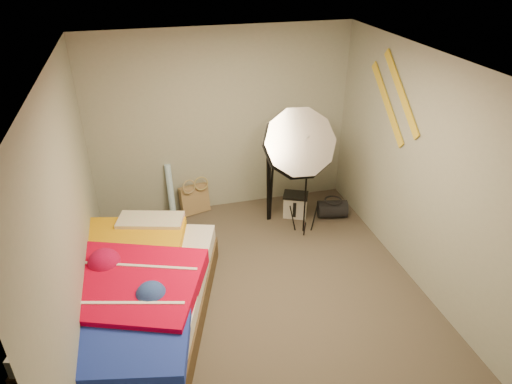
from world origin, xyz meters
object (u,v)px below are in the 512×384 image
object	(u,v)px
photo_umbrella	(298,144)
tote_bag	(194,199)
bed	(131,293)
camera_tripod	(269,172)
camera_case	(295,206)
duffel_bag	(332,209)
wrapping_roll	(171,191)

from	to	relation	value
photo_umbrella	tote_bag	bearing A→B (deg)	140.87
bed	photo_umbrella	size ratio (longest dim) A/B	1.40
camera_tripod	camera_case	bearing A→B (deg)	-0.36
bed	photo_umbrella	bearing A→B (deg)	24.46
photo_umbrella	camera_tripod	distance (m)	0.78
tote_bag	duffel_bag	xyz separation A→B (m)	(1.83, -0.62, -0.08)
tote_bag	bed	world-z (taller)	bed
wrapping_roll	camera_case	size ratio (longest dim) A/B	2.41
tote_bag	photo_umbrella	xyz separation A→B (m)	(1.16, -0.94, 1.11)
camera_case	tote_bag	bearing A→B (deg)	-174.44
wrapping_roll	tote_bag	bearing A→B (deg)	0.00
bed	photo_umbrella	xyz separation A→B (m)	(2.05, 0.93, 1.00)
wrapping_roll	camera_tripod	bearing A→B (deg)	-19.59
bed	camera_tripod	bearing A→B (deg)	37.54
camera_case	bed	size ratio (longest dim) A/B	0.12
duffel_bag	bed	xyz separation A→B (m)	(-2.72, -1.26, 0.19)
camera_case	photo_umbrella	world-z (taller)	photo_umbrella
wrapping_roll	camera_tripod	size ratio (longest dim) A/B	0.59
camera_case	camera_tripod	xyz separation A→B (m)	(-0.38, 0.00, 0.58)
wrapping_roll	camera_case	bearing A→B (deg)	-15.40
camera_case	camera_tripod	size ratio (longest dim) A/B	0.24
camera_tripod	wrapping_roll	bearing A→B (deg)	160.41
tote_bag	camera_case	xyz separation A→B (m)	(1.34, -0.46, -0.05)
tote_bag	camera_case	world-z (taller)	tote_bag
duffel_bag	tote_bag	bearing A→B (deg)	173.81
tote_bag	camera_tripod	xyz separation A→B (m)	(0.96, -0.45, 0.54)
duffel_bag	camera_tripod	world-z (taller)	camera_tripod
duffel_bag	bed	distance (m)	3.00
wrapping_roll	camera_tripod	xyz separation A→B (m)	(1.28, -0.45, 0.36)
camera_case	photo_umbrella	distance (m)	1.27
wrapping_roll	camera_tripod	world-z (taller)	camera_tripod
bed	camera_tripod	size ratio (longest dim) A/B	1.99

